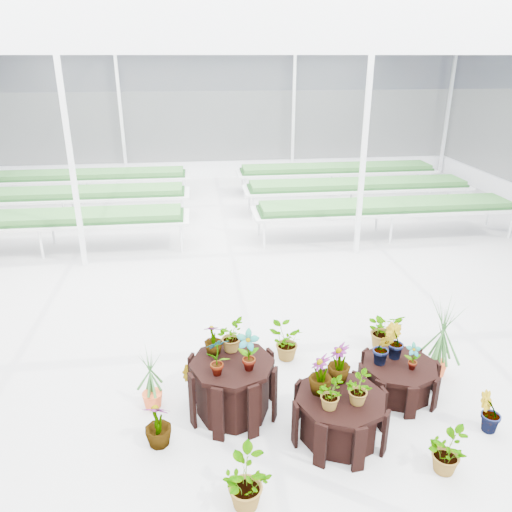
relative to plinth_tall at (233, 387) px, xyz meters
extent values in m
plane|color=gray|center=(0.22, 1.12, -0.37)|extent=(24.00, 24.00, 0.00)
cylinder|color=black|center=(0.00, 0.00, 0.00)|extent=(1.40, 1.40, 0.73)
cylinder|color=black|center=(1.20, -0.60, -0.08)|extent=(1.21, 1.21, 0.57)
cylinder|color=black|center=(2.20, 0.10, -0.14)|extent=(1.08, 1.08, 0.46)
imported|color=#2E5F2A|center=(-0.21, 0.22, 0.57)|extent=(0.26, 0.26, 0.41)
imported|color=#2E5F2A|center=(0.18, -0.17, 0.63)|extent=(0.30, 0.23, 0.52)
imported|color=#2E5F2A|center=(0.00, 0.28, 0.57)|extent=(0.36, 0.40, 0.40)
imported|color=#2E5F2A|center=(-0.18, -0.22, 0.62)|extent=(0.30, 0.25, 0.50)
imported|color=#2E5F2A|center=(0.98, -0.49, 0.45)|extent=(0.32, 0.32, 0.49)
imported|color=#2E5F2A|center=(1.34, -0.71, 0.39)|extent=(0.28, 0.33, 0.36)
imported|color=#2E5F2A|center=(1.25, -0.29, 0.45)|extent=(0.30, 0.30, 0.49)
imported|color=#2E5F2A|center=(1.01, -0.76, 0.38)|extent=(0.35, 0.38, 0.35)
imported|color=#2E5F2A|center=(1.96, 0.13, 0.33)|extent=(0.33, 0.31, 0.47)
imported|color=#2E5F2A|center=(2.30, -0.02, 0.28)|extent=(0.21, 0.16, 0.37)
imported|color=#2E5F2A|center=(2.16, 0.27, 0.33)|extent=(0.33, 0.34, 0.48)
imported|color=#2E5F2A|center=(-0.89, -0.47, -0.08)|extent=(0.37, 0.37, 0.57)
imported|color=#2E5F2A|center=(-0.48, 0.28, -0.11)|extent=(0.31, 0.26, 0.52)
imported|color=#2E5F2A|center=(-0.01, -1.42, -0.08)|extent=(0.65, 0.68, 0.58)
imported|color=#2E5F2A|center=(2.19, -1.23, -0.12)|extent=(0.52, 0.56, 0.50)
imported|color=#2E5F2A|center=(2.99, -0.72, -0.10)|extent=(0.31, 0.25, 0.53)
imported|color=#2E5F2A|center=(2.41, 1.22, -0.07)|extent=(0.62, 0.56, 0.60)
imported|color=#2E5F2A|center=(0.86, 1.09, -0.09)|extent=(0.59, 0.54, 0.55)
imported|color=#2E5F2A|center=(0.00, 0.62, -0.08)|extent=(0.45, 0.45, 0.58)
camera|label=1|loc=(-0.34, -5.13, 3.83)|focal=35.00mm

